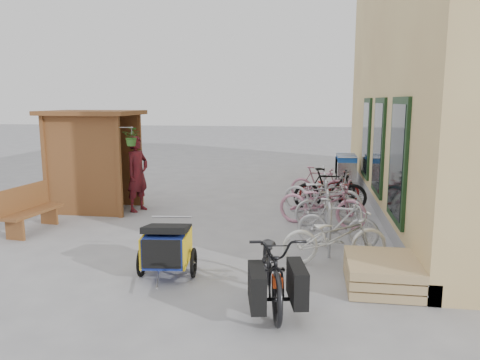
# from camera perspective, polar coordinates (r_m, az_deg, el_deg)

# --- Properties ---
(ground) EXTENTS (80.00, 80.00, 0.00)m
(ground) POSITION_cam_1_polar(r_m,az_deg,el_deg) (8.64, -4.85, -8.14)
(ground) COLOR #98989B
(kiosk) EXTENTS (2.49, 1.65, 2.40)m
(kiosk) POSITION_cam_1_polar(r_m,az_deg,el_deg) (11.75, -17.81, 3.92)
(kiosk) COLOR brown
(kiosk) RESTS_ON ground
(bike_rack) EXTENTS (0.05, 5.35, 0.86)m
(bike_rack) POSITION_cam_1_polar(r_m,az_deg,el_deg) (10.61, 10.41, -2.02)
(bike_rack) COLOR #A5A8AD
(bike_rack) RESTS_ON ground
(pallet_stack) EXTENTS (1.00, 1.20, 0.40)m
(pallet_stack) POSITION_cam_1_polar(r_m,az_deg,el_deg) (7.10, 16.92, -10.77)
(pallet_stack) COLOR tan
(pallet_stack) RESTS_ON ground
(bench) EXTENTS (0.59, 1.52, 0.94)m
(bench) POSITION_cam_1_polar(r_m,az_deg,el_deg) (10.40, -24.36, -3.18)
(bench) COLOR brown
(bench) RESTS_ON ground
(shopping_carts) EXTENTS (0.58, 1.94, 1.03)m
(shopping_carts) POSITION_cam_1_polar(r_m,az_deg,el_deg) (14.82, 12.70, 1.55)
(shopping_carts) COLOR silver
(shopping_carts) RESTS_ON ground
(child_trailer) EXTENTS (0.90, 1.48, 0.85)m
(child_trailer) POSITION_cam_1_polar(r_m,az_deg,el_deg) (7.21, -8.90, -7.91)
(child_trailer) COLOR navy
(child_trailer) RESTS_ON ground
(cargo_bike) EXTENTS (1.04, 2.03, 1.02)m
(cargo_bike) POSITION_cam_1_polar(r_m,az_deg,el_deg) (6.18, 4.05, -10.54)
(cargo_bike) COLOR black
(cargo_bike) RESTS_ON ground
(person_kiosk) EXTENTS (0.64, 0.77, 1.82)m
(person_kiosk) POSITION_cam_1_polar(r_m,az_deg,el_deg) (11.45, -12.39, 0.76)
(person_kiosk) COLOR maroon
(person_kiosk) RESTS_ON ground
(bike_0) EXTENTS (1.83, 1.01, 0.91)m
(bike_0) POSITION_cam_1_polar(r_m,az_deg,el_deg) (7.81, 11.48, -6.76)
(bike_0) COLOR silver
(bike_0) RESTS_ON ground
(bike_1) EXTENTS (1.54, 0.69, 0.89)m
(bike_1) POSITION_cam_1_polar(r_m,az_deg,el_deg) (8.69, 11.81, -5.14)
(bike_1) COLOR #B4B5B9
(bike_1) RESTS_ON ground
(bike_2) EXTENTS (2.02, 1.26, 1.00)m
(bike_2) POSITION_cam_1_polar(r_m,az_deg,el_deg) (10.02, 9.96, -2.78)
(bike_2) COLOR #B97791
(bike_2) RESTS_ON ground
(bike_3) EXTENTS (1.56, 0.84, 0.90)m
(bike_3) POSITION_cam_1_polar(r_m,az_deg,el_deg) (10.11, 10.82, -2.98)
(bike_3) COLOR #B4B5B9
(bike_3) RESTS_ON ground
(bike_4) EXTENTS (1.99, 1.22, 0.99)m
(bike_4) POSITION_cam_1_polar(r_m,az_deg,el_deg) (11.02, 9.99, -1.68)
(bike_4) COLOR #B4B5B9
(bike_4) RESTS_ON ground
(bike_5) EXTENTS (1.75, 0.50, 1.05)m
(bike_5) POSITION_cam_1_polar(r_m,az_deg,el_deg) (11.42, 10.93, -1.16)
(bike_5) COLOR black
(bike_5) RESTS_ON ground
(bike_6) EXTENTS (1.63, 0.81, 0.82)m
(bike_6) POSITION_cam_1_polar(r_m,az_deg,el_deg) (12.27, 10.84, -0.95)
(bike_6) COLOR maroon
(bike_6) RESTS_ON ground
(bike_7) EXTENTS (1.56, 0.66, 0.91)m
(bike_7) POSITION_cam_1_polar(r_m,az_deg,el_deg) (12.59, 9.59, -0.44)
(bike_7) COLOR #B97791
(bike_7) RESTS_ON ground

